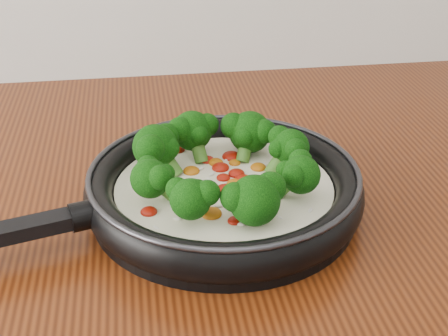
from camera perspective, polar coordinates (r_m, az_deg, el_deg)
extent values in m
cylinder|color=black|center=(0.66, 0.00, -3.40)|extent=(0.34, 0.34, 0.01)
torus|color=black|center=(0.65, 0.00, -1.82)|extent=(0.35, 0.35, 0.03)
torus|color=#2D2D33|center=(0.64, 0.00, -0.33)|extent=(0.34, 0.34, 0.01)
cube|color=black|center=(0.61, -19.41, -5.62)|extent=(0.17, 0.07, 0.01)
cylinder|color=black|center=(0.61, -12.52, -4.21)|extent=(0.03, 0.03, 0.03)
cylinder|color=white|center=(0.66, 0.00, -2.28)|extent=(0.28, 0.28, 0.02)
ellipsoid|color=#961207|center=(0.59, 0.98, -4.80)|extent=(0.02, 0.02, 0.01)
ellipsoid|color=#961207|center=(0.70, 0.67, 1.04)|extent=(0.02, 0.02, 0.01)
ellipsoid|color=#B55C0B|center=(0.68, 3.12, 0.05)|extent=(0.02, 0.02, 0.01)
ellipsoid|color=#961207|center=(0.67, 1.14, -0.51)|extent=(0.02, 0.02, 0.01)
ellipsoid|color=#961207|center=(0.61, -6.82, -3.95)|extent=(0.02, 0.02, 0.01)
ellipsoid|color=#B55C0B|center=(0.68, -2.97, -0.28)|extent=(0.02, 0.02, 0.01)
ellipsoid|color=#961207|center=(0.70, -1.53, 0.73)|extent=(0.02, 0.02, 0.01)
ellipsoid|color=#961207|center=(0.68, -0.31, 0.02)|extent=(0.03, 0.03, 0.01)
ellipsoid|color=#B55C0B|center=(0.69, 0.97, 0.47)|extent=(0.02, 0.02, 0.01)
ellipsoid|color=#961207|center=(0.73, 1.82, 1.88)|extent=(0.02, 0.02, 0.01)
ellipsoid|color=#961207|center=(0.66, 1.77, -1.13)|extent=(0.03, 0.03, 0.01)
ellipsoid|color=#B55C0B|center=(0.60, -1.14, -4.16)|extent=(0.03, 0.03, 0.01)
ellipsoid|color=#961207|center=(0.72, -4.30, 1.69)|extent=(0.02, 0.02, 0.01)
ellipsoid|color=#961207|center=(0.65, 1.17, -1.44)|extent=(0.01, 0.01, 0.01)
ellipsoid|color=#B55C0B|center=(0.65, 0.99, -1.45)|extent=(0.02, 0.02, 0.01)
ellipsoid|color=#961207|center=(0.64, 0.09, -2.01)|extent=(0.02, 0.02, 0.01)
ellipsoid|color=#961207|center=(0.63, 3.23, -2.38)|extent=(0.02, 0.02, 0.01)
ellipsoid|color=#B55C0B|center=(0.69, -0.75, 0.50)|extent=(0.02, 0.02, 0.01)
ellipsoid|color=#961207|center=(0.67, 6.61, -0.59)|extent=(0.03, 0.03, 0.01)
ellipsoid|color=#961207|center=(0.66, -0.07, -0.89)|extent=(0.02, 0.02, 0.01)
ellipsoid|color=#B55C0B|center=(0.63, -1.76, -2.44)|extent=(0.02, 0.02, 0.01)
ellipsoid|color=white|center=(0.61, 7.83, -3.82)|extent=(0.01, 0.01, 0.00)
ellipsoid|color=white|center=(0.59, 1.52, -5.11)|extent=(0.01, 0.01, 0.00)
ellipsoid|color=white|center=(0.60, 5.02, -4.48)|extent=(0.01, 0.01, 0.00)
ellipsoid|color=white|center=(0.65, -1.06, -1.53)|extent=(0.01, 0.01, 0.00)
ellipsoid|color=white|center=(0.65, -3.16, -1.62)|extent=(0.01, 0.01, 0.00)
ellipsoid|color=white|center=(0.60, -4.24, -4.63)|extent=(0.01, 0.01, 0.00)
ellipsoid|color=white|center=(0.64, -6.50, -2.47)|extent=(0.01, 0.01, 0.00)
ellipsoid|color=white|center=(0.62, 1.41, -2.95)|extent=(0.01, 0.01, 0.00)
ellipsoid|color=white|center=(0.59, 1.43, -4.88)|extent=(0.01, 0.00, 0.00)
ellipsoid|color=white|center=(0.61, -0.43, -3.46)|extent=(0.01, 0.00, 0.00)
ellipsoid|color=white|center=(0.59, -6.15, -5.42)|extent=(0.01, 0.01, 0.00)
ellipsoid|color=white|center=(0.66, -1.42, -1.06)|extent=(0.00, 0.01, 0.00)
ellipsoid|color=white|center=(0.68, -2.07, -0.02)|extent=(0.01, 0.01, 0.00)
ellipsoid|color=white|center=(0.70, 0.27, 0.74)|extent=(0.01, 0.01, 0.00)
ellipsoid|color=white|center=(0.61, 2.84, -3.97)|extent=(0.01, 0.01, 0.00)
ellipsoid|color=white|center=(0.66, 4.93, -0.88)|extent=(0.01, 0.01, 0.00)
ellipsoid|color=white|center=(0.67, -1.09, -0.55)|extent=(0.01, 0.01, 0.00)
ellipsoid|color=white|center=(0.62, 2.89, -2.98)|extent=(0.01, 0.01, 0.00)
ellipsoid|color=white|center=(0.64, -6.10, -1.91)|extent=(0.01, 0.01, 0.00)
ellipsoid|color=white|center=(0.64, 0.79, -2.09)|extent=(0.00, 0.01, 0.00)
ellipsoid|color=white|center=(0.67, -3.33, -0.58)|extent=(0.01, 0.01, 0.00)
ellipsoid|color=white|center=(0.64, 3.37, -2.06)|extent=(0.01, 0.01, 0.00)
cylinder|color=#4A7F29|center=(0.67, 4.86, 0.47)|extent=(0.03, 0.02, 0.03)
sphere|color=black|center=(0.67, 6.05, 1.86)|extent=(0.05, 0.05, 0.04)
sphere|color=black|center=(0.68, 5.05, 2.82)|extent=(0.03, 0.03, 0.02)
sphere|color=black|center=(0.66, 6.49, 1.69)|extent=(0.03, 0.03, 0.02)
sphere|color=black|center=(0.66, 4.89, 1.74)|extent=(0.02, 0.02, 0.02)
cylinder|color=#4A7F29|center=(0.70, 1.91, 1.67)|extent=(0.03, 0.03, 0.03)
sphere|color=black|center=(0.70, 2.35, 3.27)|extent=(0.06, 0.06, 0.05)
sphere|color=black|center=(0.70, 0.86, 3.85)|extent=(0.04, 0.04, 0.03)
sphere|color=black|center=(0.69, 3.64, 3.32)|extent=(0.03, 0.03, 0.03)
sphere|color=black|center=(0.69, 1.92, 2.89)|extent=(0.03, 0.03, 0.02)
cylinder|color=#4A7F29|center=(0.70, -2.32, 1.70)|extent=(0.02, 0.03, 0.03)
sphere|color=black|center=(0.70, -2.89, 3.39)|extent=(0.06, 0.06, 0.04)
sphere|color=black|center=(0.69, -4.01, 3.49)|extent=(0.03, 0.03, 0.03)
sphere|color=black|center=(0.70, -1.53, 3.93)|extent=(0.03, 0.03, 0.03)
sphere|color=black|center=(0.69, -2.36, 3.02)|extent=(0.03, 0.03, 0.02)
cylinder|color=#4A7F29|center=(0.67, -4.98, 0.47)|extent=(0.03, 0.03, 0.03)
sphere|color=black|center=(0.67, -6.25, 1.92)|extent=(0.06, 0.06, 0.05)
sphere|color=black|center=(0.65, -6.66, 1.74)|extent=(0.04, 0.04, 0.03)
sphere|color=black|center=(0.68, -5.26, 2.89)|extent=(0.03, 0.03, 0.03)
sphere|color=black|center=(0.66, -5.06, 1.81)|extent=(0.03, 0.03, 0.02)
cylinder|color=#4A7F29|center=(0.62, -5.25, -1.89)|extent=(0.03, 0.02, 0.03)
sphere|color=black|center=(0.61, -6.71, -0.96)|extent=(0.05, 0.05, 0.04)
sphere|color=black|center=(0.60, -5.78, -0.87)|extent=(0.03, 0.03, 0.02)
sphere|color=black|center=(0.62, -6.90, 0.13)|extent=(0.03, 0.03, 0.02)
sphere|color=black|center=(0.61, -5.33, -0.49)|extent=(0.02, 0.02, 0.02)
cylinder|color=#4A7F29|center=(0.59, -2.36, -3.38)|extent=(0.03, 0.03, 0.03)
sphere|color=black|center=(0.57, -3.05, -2.83)|extent=(0.05, 0.05, 0.04)
sphere|color=black|center=(0.57, -1.52, -2.26)|extent=(0.03, 0.03, 0.02)
sphere|color=black|center=(0.58, -4.21, -1.93)|extent=(0.03, 0.03, 0.02)
sphere|color=black|center=(0.59, -2.39, -1.94)|extent=(0.02, 0.02, 0.02)
cylinder|color=#4A7F29|center=(0.59, 2.16, -3.44)|extent=(0.02, 0.03, 0.03)
sphere|color=black|center=(0.57, 2.78, -2.94)|extent=(0.06, 0.06, 0.05)
sphere|color=black|center=(0.58, 4.21, -1.77)|extent=(0.04, 0.04, 0.03)
sphere|color=black|center=(0.57, 1.00, -2.65)|extent=(0.03, 0.03, 0.03)
sphere|color=black|center=(0.59, 2.18, -2.04)|extent=(0.03, 0.03, 0.02)
cylinder|color=#4A7F29|center=(0.63, 5.45, -1.64)|extent=(0.03, 0.03, 0.03)
sphere|color=black|center=(0.61, 6.99, -0.61)|extent=(0.05, 0.05, 0.04)
sphere|color=black|center=(0.62, 6.92, 0.64)|extent=(0.03, 0.03, 0.02)
sphere|color=black|center=(0.60, 6.32, -0.72)|extent=(0.03, 0.03, 0.02)
sphere|color=black|center=(0.62, 5.58, -0.20)|extent=(0.02, 0.02, 0.02)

